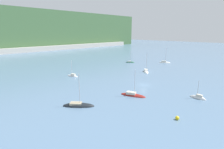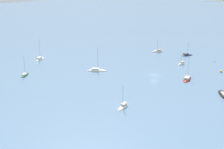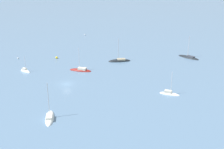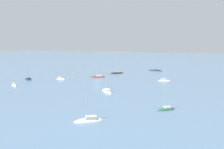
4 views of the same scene
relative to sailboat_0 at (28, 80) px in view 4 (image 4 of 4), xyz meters
name	(u,v)px [view 4 (image 4 of 4)]	position (x,y,z in m)	size (l,w,h in m)	color
ground_plane	(97,81)	(-6.54, 33.38, -0.11)	(600.00, 600.00, 0.00)	slate
sailboat_0	(28,80)	(0.00, 0.00, 0.00)	(4.54, 6.21, 7.02)	#232D4C
sailboat_1	(61,79)	(-6.30, 14.24, 0.01)	(1.27, 4.67, 6.39)	white
sailboat_2	(89,121)	(41.90, 51.75, 0.02)	(5.24, 6.99, 10.24)	white
sailboat_3	(117,73)	(-34.53, 34.41, -0.04)	(7.53, 7.81, 9.70)	black
sailboat_4	(166,110)	(27.23, 67.79, -0.02)	(4.65, 5.43, 8.16)	#2D6647
sailboat_5	(164,81)	(-18.18, 63.05, 0.04)	(2.96, 6.06, 7.55)	white
sailboat_6	(14,85)	(13.49, 4.06, -0.01)	(4.64, 5.75, 7.13)	white
sailboat_7	(98,77)	(-18.19, 29.17, 0.01)	(4.99, 8.24, 8.83)	maroon
sailboat_8	(155,71)	(-53.95, 54.10, -0.04)	(3.81, 9.22, 9.20)	black
sailboat_9	(107,92)	(12.14, 45.30, 0.00)	(7.30, 6.84, 10.26)	white
mooring_buoy_0	(47,75)	(-14.04, 0.63, 0.17)	(0.56, 0.56, 0.56)	white
mooring_buoy_1	(74,74)	(-22.96, 12.71, 0.33)	(0.87, 0.87, 0.87)	yellow
mooring_buoy_2	(79,66)	(-58.22, -2.71, 0.16)	(0.54, 0.54, 0.54)	white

